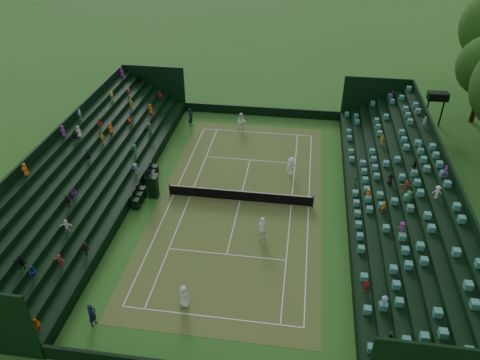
{
  "coord_description": "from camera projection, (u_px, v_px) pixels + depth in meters",
  "views": [
    {
      "loc": [
        4.39,
        -30.11,
        22.14
      ],
      "look_at": [
        0.0,
        0.0,
        2.0
      ],
      "focal_mm": 35.0,
      "sensor_mm": 36.0,
      "label": 1
    }
  ],
  "objects": [
    {
      "name": "north_grandstand",
      "position": [
        406.0,
        198.0,
        35.22
      ],
      "size": [
        6.6,
        32.0,
        4.9
      ],
      "color": "black",
      "rests_on": "ground"
    },
    {
      "name": "line_judge_north",
      "position": [
        191.0,
        117.0,
        48.18
      ],
      "size": [
        0.62,
        0.78,
        1.89
      ],
      "primitive_type": "imported",
      "rotation": [
        0.0,
        0.0,
        1.3
      ],
      "color": "black",
      "rests_on": "ground"
    },
    {
      "name": "perimeter_wall_north",
      "position": [
        261.0,
        111.0,
        50.43
      ],
      "size": [
        17.17,
        0.2,
        1.0
      ],
      "primitive_type": "cube",
      "color": "black",
      "rests_on": "ground"
    },
    {
      "name": "courtside_chairs",
      "position": [
        146.0,
        186.0,
        38.53
      ],
      "size": [
        0.59,
        5.55,
        1.28
      ],
      "color": "black",
      "rests_on": "ground"
    },
    {
      "name": "tennis_net",
      "position": [
        240.0,
        195.0,
        37.3
      ],
      "size": [
        11.67,
        0.1,
        1.06
      ],
      "color": "black",
      "rests_on": "ground"
    },
    {
      "name": "court_surface",
      "position": [
        240.0,
        201.0,
        37.59
      ],
      "size": [
        12.97,
        26.77,
        0.01
      ],
      "primitive_type": "cube",
      "color": "#326822",
      "rests_on": "ground"
    },
    {
      "name": "ground",
      "position": [
        240.0,
        201.0,
        37.59
      ],
      "size": [
        160.0,
        160.0,
        0.0
      ],
      "primitive_type": "plane",
      "color": "#296620",
      "rests_on": "ground"
    },
    {
      "name": "scoreboard_tower",
      "position": [
        438.0,
        98.0,
        46.93
      ],
      "size": [
        2.0,
        1.0,
        3.7
      ],
      "color": "black",
      "rests_on": "ground"
    },
    {
      "name": "umpire_chair",
      "position": [
        152.0,
        183.0,
        37.43
      ],
      "size": [
        0.94,
        0.94,
        2.95
      ],
      "color": "black",
      "rests_on": "ground"
    },
    {
      "name": "south_grandstand",
      "position": [
        87.0,
        172.0,
        38.26
      ],
      "size": [
        6.6,
        32.0,
        4.9
      ],
      "color": "black",
      "rests_on": "ground"
    },
    {
      "name": "player_near_west",
      "position": [
        184.0,
        296.0,
        28.08
      ],
      "size": [
        0.91,
        0.73,
        1.6
      ],
      "primitive_type": "imported",
      "rotation": [
        0.0,
        0.0,
        2.81
      ],
      "color": "silver",
      "rests_on": "ground"
    },
    {
      "name": "player_near_east",
      "position": [
        262.0,
        228.0,
        33.23
      ],
      "size": [
        0.82,
        0.73,
        1.89
      ],
      "primitive_type": "imported",
      "rotation": [
        0.0,
        0.0,
        3.66
      ],
      "color": "white",
      "rests_on": "ground"
    },
    {
      "name": "line_judge_south",
      "position": [
        92.0,
        315.0,
        26.92
      ],
      "size": [
        0.51,
        0.65,
        1.59
      ],
      "primitive_type": "imported",
      "rotation": [
        0.0,
        0.0,
        1.32
      ],
      "color": "black",
      "rests_on": "ground"
    },
    {
      "name": "player_far_west",
      "position": [
        242.0,
        122.0,
        47.32
      ],
      "size": [
        0.95,
        0.75,
        1.9
      ],
      "primitive_type": "imported",
      "rotation": [
        0.0,
        0.0,
        -0.04
      ],
      "color": "white",
      "rests_on": "ground"
    },
    {
      "name": "perimeter_wall_east",
      "position": [
        348.0,
        205.0,
        36.3
      ],
      "size": [
        0.2,
        31.77,
        1.0
      ],
      "primitive_type": "cube",
      "color": "black",
      "rests_on": "ground"
    },
    {
      "name": "player_far_east",
      "position": [
        291.0,
        166.0,
        40.38
      ],
      "size": [
        1.23,
        1.21,
        1.69
      ],
      "primitive_type": "imported",
      "rotation": [
        0.0,
        0.0,
        0.76
      ],
      "color": "white",
      "rests_on": "ground"
    },
    {
      "name": "perimeter_wall_west",
      "position": [
        138.0,
        187.0,
        38.34
      ],
      "size": [
        0.2,
        31.77,
        1.0
      ],
      "primitive_type": "cube",
      "color": "black",
      "rests_on": "ground"
    }
  ]
}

